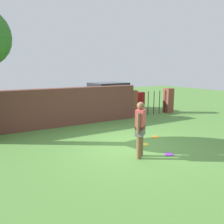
{
  "coord_description": "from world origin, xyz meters",
  "views": [
    {
      "loc": [
        -4.38,
        -6.03,
        2.54
      ],
      "look_at": [
        -0.21,
        1.07,
        1.0
      ],
      "focal_mm": 37.68,
      "sensor_mm": 36.0,
      "label": 1
    }
  ],
  "objects_px": {
    "person": "(140,127)",
    "frisbee_purple": "(169,154)",
    "car": "(108,98)",
    "frisbee_yellow": "(144,144)",
    "frisbee_orange": "(156,137)"
  },
  "relations": [
    {
      "from": "frisbee_yellow",
      "to": "frisbee_purple",
      "type": "xyz_separation_m",
      "value": [
        0.05,
        -1.12,
        0.0
      ]
    },
    {
      "from": "car",
      "to": "frisbee_purple",
      "type": "height_order",
      "value": "car"
    },
    {
      "from": "frisbee_yellow",
      "to": "frisbee_purple",
      "type": "relative_size",
      "value": 1.0
    },
    {
      "from": "person",
      "to": "frisbee_yellow",
      "type": "distance_m",
      "value": 1.48
    },
    {
      "from": "frisbee_yellow",
      "to": "frisbee_orange",
      "type": "bearing_deg",
      "value": 27.65
    },
    {
      "from": "frisbee_yellow",
      "to": "frisbee_purple",
      "type": "bearing_deg",
      "value": -87.65
    },
    {
      "from": "person",
      "to": "frisbee_purple",
      "type": "bearing_deg",
      "value": -55.92
    },
    {
      "from": "person",
      "to": "frisbee_yellow",
      "type": "height_order",
      "value": "person"
    },
    {
      "from": "frisbee_yellow",
      "to": "frisbee_purple",
      "type": "height_order",
      "value": "same"
    },
    {
      "from": "car",
      "to": "frisbee_orange",
      "type": "distance_m",
      "value": 5.45
    },
    {
      "from": "frisbee_orange",
      "to": "frisbee_purple",
      "type": "xyz_separation_m",
      "value": [
        -0.85,
        -1.59,
        0.0
      ]
    },
    {
      "from": "frisbee_orange",
      "to": "car",
      "type": "bearing_deg",
      "value": 79.57
    },
    {
      "from": "frisbee_purple",
      "to": "car",
      "type": "bearing_deg",
      "value": 75.13
    },
    {
      "from": "car",
      "to": "frisbee_orange",
      "type": "bearing_deg",
      "value": 73.59
    },
    {
      "from": "person",
      "to": "car",
      "type": "bearing_deg",
      "value": 29.39
    }
  ]
}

